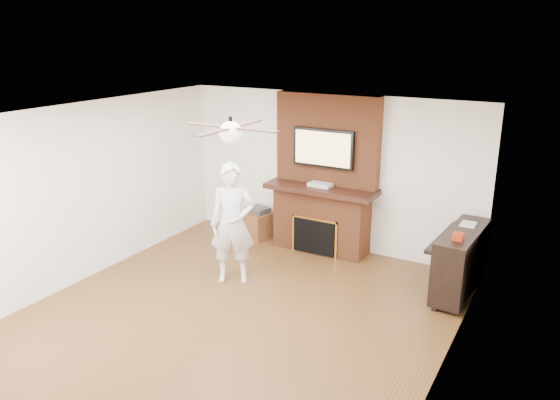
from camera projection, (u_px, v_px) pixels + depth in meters
The scene contains 12 objects.
room_shell at pixel (233, 222), 6.45m from camera, with size 5.36×5.86×2.86m.
fireplace at pixel (323, 190), 8.65m from camera, with size 1.78×0.64×2.50m.
tv at pixel (323, 148), 8.41m from camera, with size 1.00×0.08×0.60m.
ceiling_fan at pixel (231, 132), 6.13m from camera, with size 1.21×1.21×0.31m.
person at pixel (233, 224), 7.57m from camera, with size 0.63×0.42×1.71m, color silver.
side_table at pixel (258, 223), 9.37m from camera, with size 0.56×0.56×0.53m.
piano at pixel (460, 260), 7.28m from camera, with size 0.60×1.41×1.00m.
cable_box at pixel (320, 185), 8.54m from camera, with size 0.37×0.21×0.05m, color silver.
candle_orange at pixel (307, 247), 8.82m from camera, with size 0.08×0.08×0.12m, color #C58017.
candle_green at pixel (319, 251), 8.72m from camera, with size 0.07×0.07×0.10m, color #2C7032.
candle_cream at pixel (328, 252), 8.68m from camera, with size 0.08×0.08×0.10m, color #F3E4C1.
candle_blue at pixel (328, 251), 8.72m from camera, with size 0.06×0.06×0.08m, color teal.
Camera 1 is at (3.46, -5.03, 3.43)m, focal length 35.00 mm.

